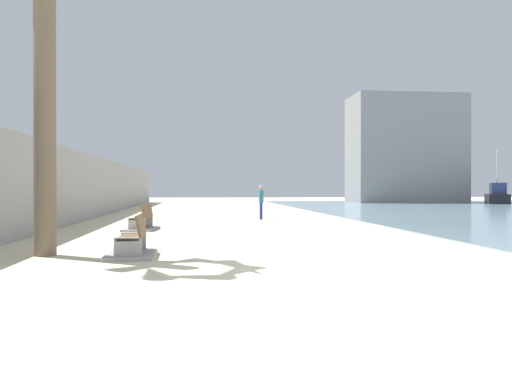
# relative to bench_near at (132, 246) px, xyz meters

# --- Properties ---
(ground_plane) EXTENTS (120.00, 120.00, 0.00)m
(ground_plane) POSITION_rel_bench_near_xyz_m (3.20, 15.45, -0.23)
(ground_plane) COLOR beige
(seawall) EXTENTS (0.80, 64.00, 3.32)m
(seawall) POSITION_rel_bench_near_xyz_m (-4.30, 15.45, 1.43)
(seawall) COLOR #9E9E99
(seawall) RESTS_ON ground
(bench_near) EXTENTS (1.16, 2.13, 0.98)m
(bench_near) POSITION_rel_bench_near_xyz_m (0.00, 0.00, 0.00)
(bench_near) COLOR #9E9E99
(bench_near) RESTS_ON ground
(bench_far) EXTENTS (1.33, 2.21, 0.98)m
(bench_far) POSITION_rel_bench_near_xyz_m (-0.60, 7.90, 0.00)
(bench_far) COLOR #9E9E99
(bench_far) RESTS_ON ground
(person_walking) EXTENTS (0.23, 0.53, 1.75)m
(person_walking) POSITION_rel_bench_near_xyz_m (4.71, 13.86, 0.79)
(person_walking) COLOR navy
(person_walking) RESTS_ON ground
(boat_nearest) EXTENTS (3.40, 4.50, 5.38)m
(boat_nearest) POSITION_rel_bench_near_xyz_m (31.14, 37.06, 0.57)
(boat_nearest) COLOR black
(boat_nearest) RESTS_ON water_bay
(harbor_building) EXTENTS (12.00, 6.00, 11.67)m
(harbor_building) POSITION_rel_bench_near_xyz_m (24.21, 43.45, 5.60)
(harbor_building) COLOR gray
(harbor_building) RESTS_ON ground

